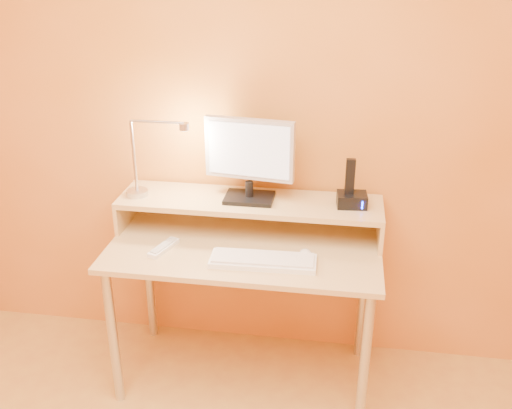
% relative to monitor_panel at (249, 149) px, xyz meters
% --- Properties ---
extents(wall_back, '(3.00, 0.04, 2.50)m').
position_rel_monitor_panel_xyz_m(wall_back, '(0.00, 0.16, 0.13)').
color(wall_back, '#DC8D46').
rests_on(wall_back, floor).
extents(desk_leg_fl, '(0.04, 0.04, 0.69)m').
position_rel_monitor_panel_xyz_m(desk_leg_fl, '(-0.55, -0.41, -0.77)').
color(desk_leg_fl, silver).
rests_on(desk_leg_fl, floor).
extents(desk_leg_fr, '(0.04, 0.04, 0.69)m').
position_rel_monitor_panel_xyz_m(desk_leg_fr, '(0.55, -0.41, -0.77)').
color(desk_leg_fr, silver).
rests_on(desk_leg_fr, floor).
extents(desk_leg_bl, '(0.04, 0.04, 0.69)m').
position_rel_monitor_panel_xyz_m(desk_leg_bl, '(-0.55, 0.09, -0.77)').
color(desk_leg_bl, silver).
rests_on(desk_leg_bl, floor).
extents(desk_leg_br, '(0.04, 0.04, 0.69)m').
position_rel_monitor_panel_xyz_m(desk_leg_br, '(0.55, 0.09, -0.77)').
color(desk_leg_br, silver).
rests_on(desk_leg_br, floor).
extents(desk_lower, '(1.20, 0.60, 0.02)m').
position_rel_monitor_panel_xyz_m(desk_lower, '(0.00, -0.16, -0.41)').
color(desk_lower, tan).
rests_on(desk_lower, floor).
extents(shelf_riser_left, '(0.02, 0.30, 0.14)m').
position_rel_monitor_panel_xyz_m(shelf_riser_left, '(-0.59, -0.01, -0.33)').
color(shelf_riser_left, tan).
rests_on(shelf_riser_left, desk_lower).
extents(shelf_riser_right, '(0.02, 0.30, 0.14)m').
position_rel_monitor_panel_xyz_m(shelf_riser_right, '(0.59, -0.01, -0.33)').
color(shelf_riser_right, tan).
rests_on(shelf_riser_right, desk_lower).
extents(desk_shelf, '(1.20, 0.30, 0.02)m').
position_rel_monitor_panel_xyz_m(desk_shelf, '(0.00, -0.01, -0.25)').
color(desk_shelf, tan).
rests_on(desk_shelf, desk_lower).
extents(monitor_foot, '(0.22, 0.16, 0.02)m').
position_rel_monitor_panel_xyz_m(monitor_foot, '(0.00, -0.01, -0.23)').
color(monitor_foot, black).
rests_on(monitor_foot, desk_shelf).
extents(monitor_neck, '(0.04, 0.04, 0.07)m').
position_rel_monitor_panel_xyz_m(monitor_neck, '(0.00, -0.01, -0.19)').
color(monitor_neck, black).
rests_on(monitor_neck, monitor_foot).
extents(monitor_panel, '(0.40, 0.09, 0.27)m').
position_rel_monitor_panel_xyz_m(monitor_panel, '(0.00, 0.00, 0.00)').
color(monitor_panel, '#BABAC2').
rests_on(monitor_panel, monitor_neck).
extents(monitor_back, '(0.36, 0.06, 0.23)m').
position_rel_monitor_panel_xyz_m(monitor_back, '(0.00, 0.02, 0.00)').
color(monitor_back, black).
rests_on(monitor_back, monitor_panel).
extents(monitor_screen, '(0.36, 0.05, 0.24)m').
position_rel_monitor_panel_xyz_m(monitor_screen, '(0.00, -0.02, 0.00)').
color(monitor_screen, white).
rests_on(monitor_screen, monitor_panel).
extents(lamp_base, '(0.10, 0.10, 0.02)m').
position_rel_monitor_panel_xyz_m(lamp_base, '(-0.52, -0.04, -0.23)').
color(lamp_base, silver).
rests_on(lamp_base, desk_shelf).
extents(lamp_post, '(0.01, 0.01, 0.33)m').
position_rel_monitor_panel_xyz_m(lamp_post, '(-0.52, -0.04, -0.05)').
color(lamp_post, silver).
rests_on(lamp_post, lamp_base).
extents(lamp_arm, '(0.24, 0.01, 0.01)m').
position_rel_monitor_panel_xyz_m(lamp_arm, '(-0.40, -0.04, 0.12)').
color(lamp_arm, silver).
rests_on(lamp_arm, lamp_post).
extents(lamp_head, '(0.04, 0.04, 0.03)m').
position_rel_monitor_panel_xyz_m(lamp_head, '(-0.28, -0.04, 0.10)').
color(lamp_head, silver).
rests_on(lamp_head, lamp_arm).
extents(lamp_bulb, '(0.03, 0.03, 0.00)m').
position_rel_monitor_panel_xyz_m(lamp_bulb, '(-0.28, -0.04, 0.09)').
color(lamp_bulb, '#FFEAC6').
rests_on(lamp_bulb, lamp_head).
extents(phone_dock, '(0.14, 0.11, 0.06)m').
position_rel_monitor_panel_xyz_m(phone_dock, '(0.46, -0.01, -0.21)').
color(phone_dock, black).
rests_on(phone_dock, desk_shelf).
extents(phone_handset, '(0.04, 0.03, 0.16)m').
position_rel_monitor_panel_xyz_m(phone_handset, '(0.44, -0.01, -0.10)').
color(phone_handset, black).
rests_on(phone_handset, phone_dock).
extents(phone_led, '(0.01, 0.00, 0.04)m').
position_rel_monitor_panel_xyz_m(phone_led, '(0.50, -0.06, -0.21)').
color(phone_led, '#153CFD').
rests_on(phone_led, phone_dock).
extents(keyboard, '(0.45, 0.15, 0.02)m').
position_rel_monitor_panel_xyz_m(keyboard, '(0.11, -0.30, -0.39)').
color(keyboard, white).
rests_on(keyboard, desk_lower).
extents(mouse, '(0.07, 0.11, 0.03)m').
position_rel_monitor_panel_xyz_m(mouse, '(0.28, -0.23, -0.38)').
color(mouse, white).
rests_on(mouse, desk_lower).
extents(remote_control, '(0.10, 0.19, 0.02)m').
position_rel_monitor_panel_xyz_m(remote_control, '(-0.34, -0.24, -0.39)').
color(remote_control, white).
rests_on(remote_control, desk_lower).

